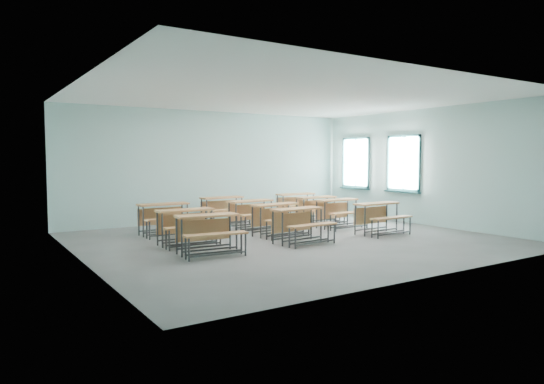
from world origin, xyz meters
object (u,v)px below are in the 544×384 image
(desk_unit_r1c0, at_px, (187,221))
(desk_unit_r3c1, at_px, (224,206))
(desk_unit_r0c2, at_px, (380,213))
(desk_unit_r2c1, at_px, (253,210))
(desk_unit_r0c0, at_px, (209,228))
(desk_unit_r1c2, at_px, (339,209))
(desk_unit_r0c1, at_px, (301,220))
(desk_unit_r2c0, at_px, (165,214))
(desk_unit_r1c1, at_px, (278,214))
(desk_unit_r3c2, at_px, (298,202))
(desk_unit_r2c2, at_px, (318,206))

(desk_unit_r1c0, relative_size, desk_unit_r3c1, 1.00)
(desk_unit_r0c2, distance_m, desk_unit_r2c1, 3.18)
(desk_unit_r0c0, relative_size, desk_unit_r1c2, 1.03)
(desk_unit_r0c0, relative_size, desk_unit_r0c1, 1.00)
(desk_unit_r1c0, height_order, desk_unit_r2c0, same)
(desk_unit_r0c2, xyz_separation_m, desk_unit_r2c0, (-4.42, 2.68, 0.00))
(desk_unit_r0c2, height_order, desk_unit_r2c1, same)
(desk_unit_r1c1, distance_m, desk_unit_r2c1, 1.17)
(desk_unit_r0c0, height_order, desk_unit_r2c0, same)
(desk_unit_r1c2, xyz_separation_m, desk_unit_r3c2, (0.28, 2.27, 0.00))
(desk_unit_r1c1, height_order, desk_unit_r2c1, same)
(desk_unit_r1c2, bearing_deg, desk_unit_r0c2, -86.56)
(desk_unit_r0c0, xyz_separation_m, desk_unit_r3c2, (4.69, 3.61, 0.00))
(desk_unit_r2c2, distance_m, desk_unit_r3c2, 1.33)
(desk_unit_r2c2, xyz_separation_m, desk_unit_r3c1, (-2.27, 1.36, 0.00))
(desk_unit_r3c2, bearing_deg, desk_unit_r0c0, -140.22)
(desk_unit_r2c2, bearing_deg, desk_unit_r2c1, 178.92)
(desk_unit_r0c2, relative_size, desk_unit_r1c1, 0.97)
(desk_unit_r0c0, distance_m, desk_unit_r1c0, 1.14)
(desk_unit_r0c1, height_order, desk_unit_r3c1, same)
(desk_unit_r3c1, bearing_deg, desk_unit_r1c0, -131.90)
(desk_unit_r1c0, bearing_deg, desk_unit_r2c1, 28.24)
(desk_unit_r2c1, relative_size, desk_unit_r2c2, 1.03)
(desk_unit_r0c2, relative_size, desk_unit_r2c0, 1.01)
(desk_unit_r2c0, bearing_deg, desk_unit_r3c1, 24.13)
(desk_unit_r2c1, bearing_deg, desk_unit_r1c0, -157.69)
(desk_unit_r3c1, bearing_deg, desk_unit_r1c1, -88.12)
(desk_unit_r2c0, height_order, desk_unit_r2c1, same)
(desk_unit_r0c1, height_order, desk_unit_r3c2, same)
(desk_unit_r2c2, bearing_deg, desk_unit_r2c0, 173.84)
(desk_unit_r0c2, bearing_deg, desk_unit_r2c1, 131.82)
(desk_unit_r1c0, height_order, desk_unit_r1c2, same)
(desk_unit_r1c1, distance_m, desk_unit_r2c2, 2.44)
(desk_unit_r2c2, bearing_deg, desk_unit_r1c1, -152.24)
(desk_unit_r1c1, relative_size, desk_unit_r3c1, 1.04)
(desk_unit_r1c2, bearing_deg, desk_unit_r0c1, -151.33)
(desk_unit_r0c1, relative_size, desk_unit_r0c2, 1.03)
(desk_unit_r1c2, height_order, desk_unit_r3c1, same)
(desk_unit_r1c0, relative_size, desk_unit_r2c0, 1.01)
(desk_unit_r0c2, relative_size, desk_unit_r1c0, 1.01)
(desk_unit_r1c0, distance_m, desk_unit_r1c1, 2.30)
(desk_unit_r1c2, relative_size, desk_unit_r2c2, 1.01)
(desk_unit_r0c0, bearing_deg, desk_unit_r3c2, 42.39)
(desk_unit_r0c0, distance_m, desk_unit_r0c1, 2.19)
(desk_unit_r0c2, bearing_deg, desk_unit_r1c2, 93.32)
(desk_unit_r2c2, xyz_separation_m, desk_unit_r3c2, (0.23, 1.31, 0.00))
(desk_unit_r0c2, xyz_separation_m, desk_unit_r2c1, (-2.21, 2.29, 0.00))
(desk_unit_r0c1, distance_m, desk_unit_r3c1, 3.64)
(desk_unit_r2c2, bearing_deg, desk_unit_r1c2, -94.04)
(desk_unit_r0c2, bearing_deg, desk_unit_r3c1, 120.65)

